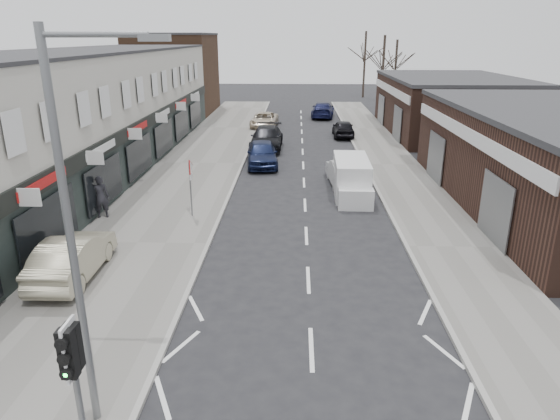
# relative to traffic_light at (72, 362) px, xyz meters

# --- Properties ---
(ground) EXTENTS (160.00, 160.00, 0.00)m
(ground) POSITION_rel_traffic_light_xyz_m (4.40, 2.02, -2.41)
(ground) COLOR black
(ground) RESTS_ON ground
(pavement_left) EXTENTS (5.50, 64.00, 0.12)m
(pavement_left) POSITION_rel_traffic_light_xyz_m (-2.35, 24.02, -2.35)
(pavement_left) COLOR slate
(pavement_left) RESTS_ON ground
(pavement_right) EXTENTS (3.50, 64.00, 0.12)m
(pavement_right) POSITION_rel_traffic_light_xyz_m (10.15, 24.02, -2.35)
(pavement_right) COLOR slate
(pavement_right) RESTS_ON ground
(shop_terrace_left) EXTENTS (8.00, 41.00, 7.10)m
(shop_terrace_left) POSITION_rel_traffic_light_xyz_m (-9.10, 21.52, 1.14)
(shop_terrace_left) COLOR beige
(shop_terrace_left) RESTS_ON ground
(brick_block_far) EXTENTS (8.00, 10.00, 8.00)m
(brick_block_far) POSITION_rel_traffic_light_xyz_m (-9.10, 47.02, 1.59)
(brick_block_far) COLOR #492F1F
(brick_block_far) RESTS_ON ground
(right_unit_far) EXTENTS (10.00, 16.00, 4.50)m
(right_unit_far) POSITION_rel_traffic_light_xyz_m (16.90, 36.02, -0.16)
(right_unit_far) COLOR #362018
(right_unit_far) RESTS_ON ground
(tree_far_a) EXTENTS (3.60, 3.60, 8.00)m
(tree_far_a) POSITION_rel_traffic_light_xyz_m (13.40, 50.02, -2.41)
(tree_far_a) COLOR #382D26
(tree_far_a) RESTS_ON ground
(tree_far_b) EXTENTS (3.60, 3.60, 7.50)m
(tree_far_b) POSITION_rel_traffic_light_xyz_m (15.90, 56.02, -2.41)
(tree_far_b) COLOR #382D26
(tree_far_b) RESTS_ON ground
(tree_far_c) EXTENTS (3.60, 3.60, 8.50)m
(tree_far_c) POSITION_rel_traffic_light_xyz_m (12.90, 62.02, -2.41)
(tree_far_c) COLOR #382D26
(tree_far_c) RESTS_ON ground
(traffic_light) EXTENTS (0.28, 0.60, 3.10)m
(traffic_light) POSITION_rel_traffic_light_xyz_m (0.00, 0.00, 0.00)
(traffic_light) COLOR slate
(traffic_light) RESTS_ON pavement_left
(street_lamp) EXTENTS (2.23, 0.22, 8.00)m
(street_lamp) POSITION_rel_traffic_light_xyz_m (-0.13, 1.22, 2.20)
(street_lamp) COLOR slate
(street_lamp) RESTS_ON pavement_left
(warning_sign) EXTENTS (0.12, 0.80, 2.70)m
(warning_sign) POSITION_rel_traffic_light_xyz_m (-0.76, 14.02, -0.21)
(warning_sign) COLOR slate
(warning_sign) RESTS_ON pavement_left
(white_van) EXTENTS (1.83, 4.92, 1.90)m
(white_van) POSITION_rel_traffic_light_xyz_m (6.82, 17.74, -1.52)
(white_van) COLOR silver
(white_van) RESTS_ON ground
(sedan_on_pavement) EXTENTS (1.64, 4.46, 1.46)m
(sedan_on_pavement) POSITION_rel_traffic_light_xyz_m (-3.58, 7.80, -1.56)
(sedan_on_pavement) COLOR #ACA589
(sedan_on_pavement) RESTS_ON pavement_left
(pedestrian) EXTENTS (0.81, 0.66, 1.93)m
(pedestrian) POSITION_rel_traffic_light_xyz_m (-4.80, 13.63, -1.33)
(pedestrian) COLOR black
(pedestrian) RESTS_ON pavement_left
(parked_car_left_a) EXTENTS (2.32, 4.85, 1.60)m
(parked_car_left_a) POSITION_rel_traffic_light_xyz_m (1.76, 23.81, -1.62)
(parked_car_left_a) COLOR #131B3B
(parked_car_left_a) RESTS_ON ground
(parked_car_left_b) EXTENTS (2.34, 5.57, 1.60)m
(parked_car_left_b) POSITION_rel_traffic_light_xyz_m (1.76, 28.87, -1.61)
(parked_car_left_b) COLOR black
(parked_car_left_b) RESTS_ON ground
(parked_car_left_c) EXTENTS (2.50, 4.95, 1.34)m
(parked_car_left_c) POSITION_rel_traffic_light_xyz_m (1.00, 38.00, -1.74)
(parked_car_left_c) COLOR #C2B39B
(parked_car_left_c) RESTS_ON ground
(parked_car_right_a) EXTENTS (1.83, 4.46, 1.44)m
(parked_car_right_a) POSITION_rel_traffic_light_xyz_m (6.60, 19.67, -1.70)
(parked_car_right_a) COLOR silver
(parked_car_right_a) RESTS_ON ground
(parked_car_right_b) EXTENTS (1.65, 4.09, 1.39)m
(parked_car_right_b) POSITION_rel_traffic_light_xyz_m (7.79, 33.72, -1.72)
(parked_car_right_b) COLOR black
(parked_car_right_b) RESTS_ON ground
(parked_car_right_c) EXTENTS (2.66, 5.47, 1.53)m
(parked_car_right_c) POSITION_rel_traffic_light_xyz_m (6.60, 44.16, -1.65)
(parked_car_right_c) COLOR #121538
(parked_car_right_c) RESTS_ON ground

